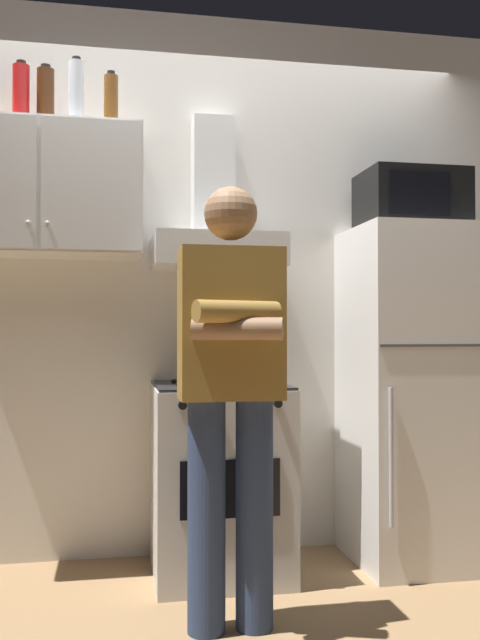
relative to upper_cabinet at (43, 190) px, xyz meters
The scene contains 13 objects.
ground_plane 1.98m from the upper_cabinet, 23.77° to the right, with size 7.00×7.00×0.00m, color olive.
back_wall_tiled 0.97m from the upper_cabinet, 14.86° to the left, with size 4.80×0.10×2.70m, color silver.
upper_cabinet is the anchor object (origin of this frame).
stove_oven 1.55m from the upper_cabinet, ahead, with size 0.60×0.62×0.87m.
range_hood 0.81m from the upper_cabinet, ahead, with size 0.60×0.44×0.75m.
refrigerator 2.00m from the upper_cabinet, ahead, with size 0.60×0.62×1.60m.
microwave 1.75m from the upper_cabinet, ahead, with size 0.48×0.37×0.28m.
person_standing 1.35m from the upper_cabinet, 44.26° to the right, with size 0.38×0.33×1.64m.
cooking_pot 1.27m from the upper_cabinet, 14.73° to the right, with size 0.29×0.19×0.09m.
bottle_soda_red 0.44m from the upper_cabinet, 161.00° to the right, with size 0.08×0.08×0.27m.
bottle_beer_brown 0.52m from the upper_cabinet, ahead, with size 0.06×0.06×0.26m.
bottle_vodka_clear 0.47m from the upper_cabinet, 12.73° to the right, with size 0.07×0.07×0.31m.
bottle_rum_dark 0.43m from the upper_cabinet, 58.46° to the right, with size 0.08×0.08×0.27m.
Camera 1 is at (-0.53, -2.85, 1.10)m, focal length 38.44 mm.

